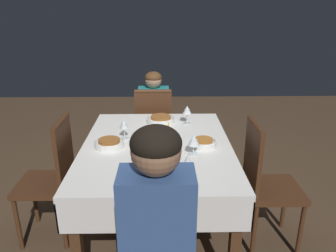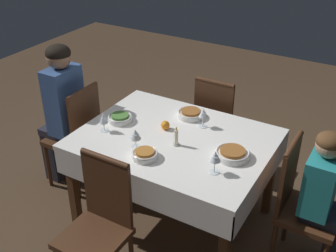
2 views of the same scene
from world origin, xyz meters
name	(u,v)px [view 1 (image 1 of 2)]	position (x,y,z in m)	size (l,w,h in m)	color
ground_plane	(158,233)	(0.00, 0.00, 0.00)	(8.00, 8.00, 0.00)	#4C3826
dining_table	(157,155)	(0.00, 0.00, 0.67)	(1.35, 1.04, 0.76)	white
chair_east	(154,129)	(0.91, 0.05, 0.52)	(0.38, 0.37, 0.95)	#472816
chair_south	(265,180)	(-0.10, -0.76, 0.52)	(0.37, 0.38, 0.95)	#472816
chair_north	(52,175)	(0.00, 0.76, 0.52)	(0.37, 0.38, 0.95)	#472816
person_child_teal	(154,117)	(1.07, 0.05, 0.59)	(0.33, 0.30, 1.07)	#282833
bowl_west	(157,173)	(-0.47, -0.01, 0.78)	(0.18, 0.18, 0.06)	white
wine_glass_west	(187,163)	(-0.49, -0.18, 0.85)	(0.07, 0.07, 0.15)	white
bowl_east	(161,119)	(0.45, -0.03, 0.78)	(0.23, 0.23, 0.06)	white
wine_glass_east	(187,110)	(0.42, -0.24, 0.87)	(0.07, 0.07, 0.15)	white
bowl_south	(203,143)	(-0.04, -0.32, 0.78)	(0.17, 0.17, 0.06)	white
wine_glass_south	(194,141)	(-0.17, -0.24, 0.85)	(0.08, 0.08, 0.14)	white
bowl_north	(109,143)	(-0.04, 0.33, 0.78)	(0.20, 0.20, 0.06)	white
wine_glass_north	(124,125)	(0.10, 0.24, 0.86)	(0.07, 0.07, 0.15)	white
candle_centerpiece	(169,134)	(0.06, -0.08, 0.81)	(0.05, 0.05, 0.14)	beige
orange_fruit	(147,147)	(-0.12, 0.07, 0.79)	(0.07, 0.07, 0.07)	orange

